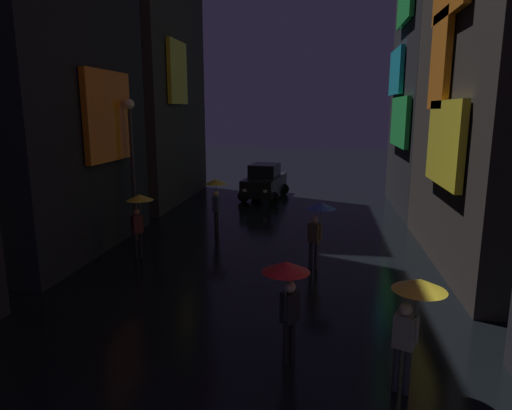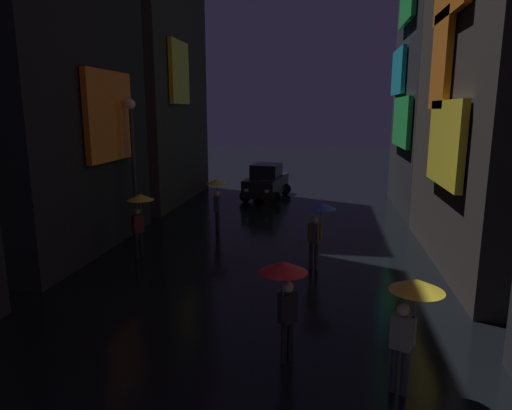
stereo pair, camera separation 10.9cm
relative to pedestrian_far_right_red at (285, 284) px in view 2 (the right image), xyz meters
The scene contains 8 objects.
building_right_far 17.00m from the pedestrian_far_right_red, 67.90° to the left, with size 4.25×7.26×12.45m.
pedestrian_far_right_red is the anchor object (origin of this frame).
pedestrian_midstreet_centre_blue 5.62m from the pedestrian_far_right_red, 84.83° to the left, with size 0.90×0.90×2.12m.
pedestrian_foreground_right_yellow 8.04m from the pedestrian_far_right_red, 132.08° to the left, with size 0.90×0.90×2.12m.
pedestrian_near_crossing_yellow 10.31m from the pedestrian_far_right_red, 110.75° to the left, with size 0.90×0.90×2.12m.
pedestrian_foreground_left_yellow 2.26m from the pedestrian_far_right_red, 15.32° to the right, with size 0.90×0.90×2.12m.
car_distant 17.09m from the pedestrian_far_right_red, 98.82° to the left, with size 2.56×4.29×1.92m.
streetlamp_left_far 10.13m from the pedestrian_far_right_red, 129.13° to the left, with size 0.36×0.36×5.23m.
Camera 2 is at (2.02, -1.54, 4.84)m, focal length 32.00 mm.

